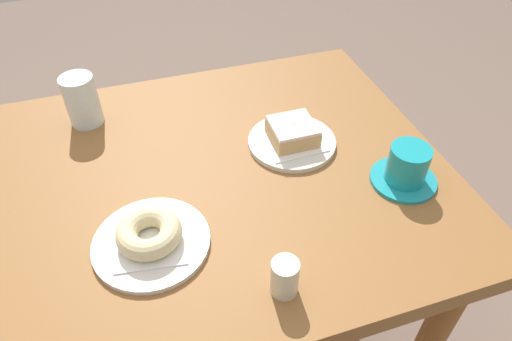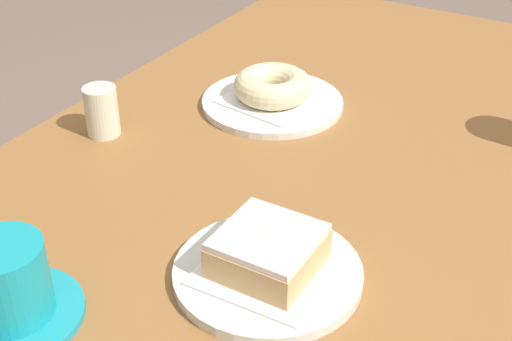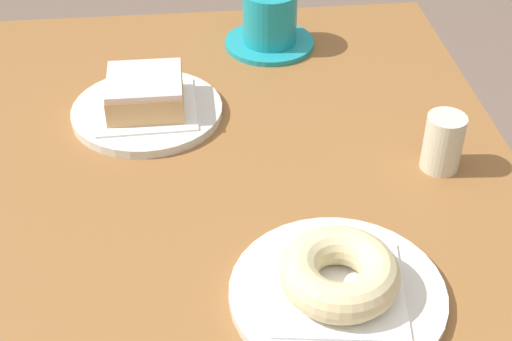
% 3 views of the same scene
% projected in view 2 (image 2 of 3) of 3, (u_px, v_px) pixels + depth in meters
% --- Properties ---
extents(table, '(1.19, 0.83, 0.72)m').
position_uv_depth(table, '(343.00, 196.00, 1.02)').
color(table, brown).
rests_on(table, ground_plane).
extents(plate_sugar_ring, '(0.21, 0.21, 0.01)m').
position_uv_depth(plate_sugar_ring, '(272.00, 103.00, 1.08)').
color(plate_sugar_ring, silver).
rests_on(plate_sugar_ring, table).
extents(napkin_sugar_ring, '(0.15, 0.15, 0.00)m').
position_uv_depth(napkin_sugar_ring, '(272.00, 99.00, 1.08)').
color(napkin_sugar_ring, white).
rests_on(napkin_sugar_ring, plate_sugar_ring).
extents(donut_sugar_ring, '(0.12, 0.12, 0.04)m').
position_uv_depth(donut_sugar_ring, '(273.00, 86.00, 1.06)').
color(donut_sugar_ring, beige).
rests_on(donut_sugar_ring, napkin_sugar_ring).
extents(plate_glazed_square, '(0.20, 0.20, 0.01)m').
position_uv_depth(plate_glazed_square, '(268.00, 273.00, 0.74)').
color(plate_glazed_square, silver).
rests_on(plate_glazed_square, table).
extents(napkin_glazed_square, '(0.13, 0.13, 0.00)m').
position_uv_depth(napkin_glazed_square, '(268.00, 268.00, 0.74)').
color(napkin_glazed_square, white).
rests_on(napkin_glazed_square, plate_glazed_square).
extents(donut_glazed_square, '(0.10, 0.10, 0.04)m').
position_uv_depth(donut_glazed_square, '(268.00, 250.00, 0.73)').
color(donut_glazed_square, tan).
rests_on(donut_glazed_square, napkin_glazed_square).
extents(coffee_cup, '(0.14, 0.14, 0.09)m').
position_uv_depth(coffee_cup, '(8.00, 287.00, 0.68)').
color(coffee_cup, teal).
rests_on(coffee_cup, table).
extents(sugar_jar, '(0.05, 0.05, 0.07)m').
position_uv_depth(sugar_jar, '(102.00, 111.00, 0.99)').
color(sugar_jar, beige).
rests_on(sugar_jar, table).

